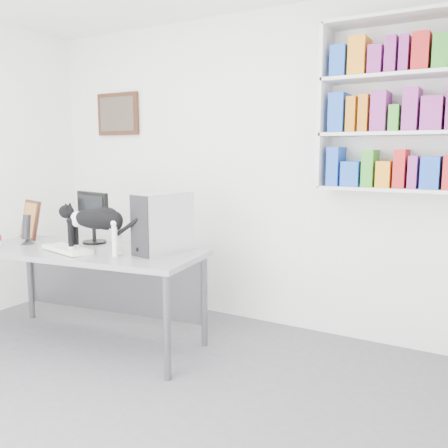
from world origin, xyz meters
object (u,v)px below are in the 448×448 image
object	(u,v)px
bookshelf	(393,105)
monitor	(94,217)
leaning_print	(30,219)
keyboard	(67,249)
speaker	(26,229)
pc_tower	(163,223)
cat	(96,231)
desk	(87,297)

from	to	relation	value
bookshelf	monitor	xyz separation A→B (m)	(-2.18, -0.79, -0.86)
monitor	leaning_print	distance (m)	0.65
keyboard	speaker	xyz separation A→B (m)	(-0.51, 0.04, 0.11)
leaning_print	pc_tower	bearing A→B (deg)	19.33
speaker	keyboard	bearing A→B (deg)	-5.80
monitor	keyboard	xyz separation A→B (m)	(0.07, -0.35, -0.20)
monitor	cat	bearing A→B (deg)	-30.28
pc_tower	monitor	bearing A→B (deg)	-171.59
bookshelf	cat	bearing A→B (deg)	-148.61
pc_tower	leaning_print	xyz separation A→B (m)	(-1.37, -0.09, -0.05)
pc_tower	cat	world-z (taller)	pc_tower
bookshelf	keyboard	xyz separation A→B (m)	(-2.11, -1.14, -1.06)
speaker	leaning_print	xyz separation A→B (m)	(-0.19, 0.19, 0.05)
monitor	speaker	world-z (taller)	monitor
pc_tower	bookshelf	bearing A→B (deg)	40.13
monitor	cat	size ratio (longest dim) A/B	0.74
monitor	desk	bearing A→B (deg)	-48.17
bookshelf	cat	distance (m)	2.32
leaning_print	bookshelf	bearing A→B (deg)	33.52
monitor	cat	xyz separation A→B (m)	(0.35, -0.32, -0.04)
bookshelf	pc_tower	bearing A→B (deg)	-150.34
keyboard	leaning_print	world-z (taller)	leaning_print
desk	monitor	size ratio (longest dim) A/B	4.24
speaker	cat	distance (m)	0.79
desk	speaker	xyz separation A→B (m)	(-0.57, -0.08, 0.51)
desk	pc_tower	xyz separation A→B (m)	(0.61, 0.20, 0.61)
keyboard	cat	xyz separation A→B (m)	(0.28, 0.03, 0.16)
monitor	keyboard	bearing A→B (deg)	-66.75
bookshelf	pc_tower	distance (m)	1.86
monitor	pc_tower	xyz separation A→B (m)	(0.74, -0.03, 0.01)
desk	leaning_print	bearing A→B (deg)	163.63
cat	leaning_print	bearing A→B (deg)	154.41
desk	pc_tower	distance (m)	0.88
bookshelf	desk	xyz separation A→B (m)	(-2.05, -1.02, -1.47)
desk	speaker	size ratio (longest dim) A/B	7.24
speaker	bookshelf	bearing A→B (deg)	21.69
keyboard	cat	world-z (taller)	cat
desk	speaker	world-z (taller)	speaker
monitor	pc_tower	world-z (taller)	pc_tower
leaning_print	desk	bearing A→B (deg)	7.42
pc_tower	speaker	world-z (taller)	pc_tower
monitor	speaker	xyz separation A→B (m)	(-0.44, -0.31, -0.09)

